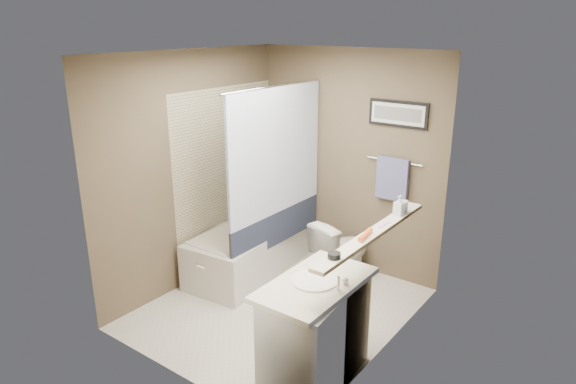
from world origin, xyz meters
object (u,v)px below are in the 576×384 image
Objects in this scene: candle_bowl_near at (334,256)px; soap_bottle at (399,205)px; glass_jar at (403,206)px; toilet at (341,250)px; bathtub at (249,250)px; vanity at (316,334)px; hair_brush_front at (365,234)px.

candle_bowl_near is 0.54× the size of soap_bottle.
toilet is at bearing 149.83° from glass_jar.
bathtub is 1.02m from toilet.
toilet is at bearing 20.24° from bathtub.
vanity is 9.00× the size of glass_jar.
glass_jar is at bearing 74.78° from vanity.
candle_bowl_near is 0.41× the size of hair_brush_front.
bathtub is 2.03m from soap_bottle.
hair_brush_front is 2.20× the size of glass_jar.
vanity is at bearing -116.63° from hair_brush_front.
toilet is 6.72× the size of glass_jar.
hair_brush_front is (0.87, -1.17, 0.80)m from toilet.
bathtub is at bearing 175.47° from soap_bottle.
hair_brush_front reaches higher than bathtub.
hair_brush_front is (0.00, 0.44, 0.00)m from candle_bowl_near.
toilet is 1.36m from soap_bottle.
soap_bottle reaches higher than glass_jar.
vanity is 1.30m from glass_jar.
candle_bowl_near is (1.79, -1.17, 0.89)m from bathtub.
glass_jar is (1.79, -0.06, 0.92)m from bathtub.
candle_bowl_near is (0.19, -0.07, 0.73)m from vanity.
soap_bottle reaches higher than candle_bowl_near.
bathtub is 1.67× the size of vanity.
toilet is 0.75× the size of vanity.
hair_brush_front is (1.79, -0.72, 0.89)m from bathtub.
toilet is at bearing 118.43° from candle_bowl_near.
hair_brush_front is (0.19, 0.37, 0.74)m from vanity.
hair_brush_front is at bearing 90.00° from candle_bowl_near.
soap_bottle is (0.00, 0.58, 0.06)m from hair_brush_front.
soap_bottle reaches higher than bathtub.
candle_bowl_near is at bearing -90.00° from soap_bottle.
vanity is (1.60, -1.09, 0.15)m from bathtub.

